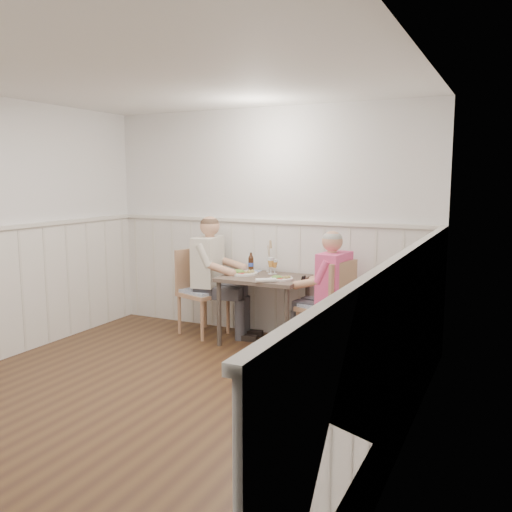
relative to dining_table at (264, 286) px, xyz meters
The scene contains 16 objects.
ground_plane 1.96m from the dining_table, 95.21° to the right, with size 4.50×4.50×0.00m, color #42291A.
room_shell 2.04m from the dining_table, 95.21° to the right, with size 4.04×4.54×2.60m.
wainscot 1.17m from the dining_table, 98.27° to the right, with size 4.00×4.49×1.34m.
dining_table is the anchor object (origin of this frame).
chair_right 0.79m from the dining_table, ahead, with size 0.58×0.58×0.99m.
chair_left 0.85m from the dining_table, behind, with size 0.59×0.59×0.99m.
man_in_pink 0.78m from the dining_table, ahead, with size 0.64×0.45×1.31m.
diner_cream 0.69m from the dining_table, behind, with size 0.70×0.49×1.41m.
plate_man 0.28m from the dining_table, 20.38° to the right, with size 0.25×0.25×0.06m.
plate_diner 0.30m from the dining_table, behind, with size 0.31×0.31×0.08m.
beer_glass_a 0.29m from the dining_table, 76.93° to the left, with size 0.07×0.07×0.16m.
beer_glass_b 0.28m from the dining_table, 86.30° to the left, with size 0.07×0.07×0.19m.
beer_bottle 0.38m from the dining_table, 142.78° to the left, with size 0.06×0.06×0.22m.
rolled_napkin 0.37m from the dining_table, 62.14° to the right, with size 0.20×0.16×0.05m.
grass_vase 0.40m from the dining_table, 105.43° to the left, with size 0.04×0.04×0.38m.
gingham_mat 0.38m from the dining_table, 143.72° to the left, with size 0.29×0.24×0.01m.
Camera 1 is at (2.61, -3.42, 1.81)m, focal length 38.00 mm.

